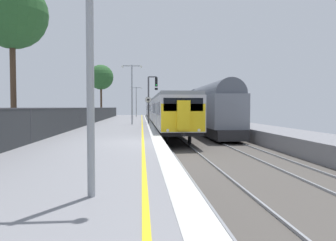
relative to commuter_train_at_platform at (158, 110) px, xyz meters
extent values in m
cube|color=gray|center=(-4.60, -33.93, -1.77)|extent=(6.40, 110.00, 1.00)
cube|color=silver|center=(-1.70, -33.93, -1.26)|extent=(0.60, 110.00, 0.01)
cube|color=yellow|center=(-2.45, -33.93, -1.26)|extent=(0.12, 110.00, 0.01)
cube|color=#4C4742|center=(4.10, -33.93, -2.37)|extent=(11.00, 110.00, 0.20)
cube|color=gray|center=(-0.71, -33.93, -2.23)|extent=(0.07, 110.00, 0.08)
cube|color=gray|center=(0.72, -33.93, -2.23)|extent=(0.07, 110.00, 0.08)
cube|color=gray|center=(3.29, -33.93, -2.23)|extent=(0.07, 110.00, 0.08)
cube|color=gray|center=(4.72, -33.93, -2.23)|extent=(0.07, 110.00, 0.08)
cube|color=#B7B7BC|center=(0.00, -20.06, 0.00)|extent=(2.80, 19.52, 2.30)
cube|color=black|center=(0.00, -20.06, -1.27)|extent=(2.64, 18.92, 0.25)
cube|color=gray|center=(0.00, -20.06, 1.27)|extent=(2.68, 19.52, 0.24)
cube|color=black|center=(-1.41, -20.06, 0.30)|extent=(0.02, 17.92, 0.84)
cube|color=silver|center=(-1.41, -24.94, -0.10)|extent=(0.03, 1.10, 1.90)
cube|color=silver|center=(-1.41, -15.18, -0.10)|extent=(0.03, 1.10, 1.90)
cylinder|color=black|center=(-0.78, -27.22, -1.77)|extent=(0.12, 0.84, 0.84)
cylinder|color=black|center=(0.78, -27.22, -1.77)|extent=(0.12, 0.84, 0.84)
cylinder|color=black|center=(-0.78, -12.90, -1.77)|extent=(0.12, 0.84, 0.84)
cylinder|color=black|center=(0.78, -12.90, -1.77)|extent=(0.12, 0.84, 0.84)
cube|color=#B7B7BC|center=(0.00, 0.06, 0.00)|extent=(2.80, 19.52, 2.30)
cube|color=black|center=(0.00, 0.06, -1.27)|extent=(2.64, 18.92, 0.25)
cube|color=gray|center=(0.00, 0.06, 1.27)|extent=(2.68, 19.52, 0.24)
cube|color=black|center=(-1.41, 0.06, 0.30)|extent=(0.02, 17.92, 0.84)
cube|color=silver|center=(-1.41, -4.82, -0.10)|extent=(0.03, 1.10, 1.90)
cube|color=silver|center=(-1.41, 4.95, -0.10)|extent=(0.03, 1.10, 1.90)
cylinder|color=black|center=(-0.78, -7.10, -1.77)|extent=(0.12, 0.84, 0.84)
cylinder|color=black|center=(0.78, -7.10, -1.77)|extent=(0.12, 0.84, 0.84)
cylinder|color=black|center=(-0.78, 7.23, -1.77)|extent=(0.12, 0.84, 0.84)
cylinder|color=black|center=(0.78, 7.23, -1.77)|extent=(0.12, 0.84, 0.84)
cube|color=#B7B7BC|center=(0.00, 20.19, 0.00)|extent=(2.80, 19.52, 2.30)
cube|color=black|center=(0.00, 20.19, -1.27)|extent=(2.64, 18.92, 0.25)
cube|color=gray|center=(0.00, 20.19, 1.27)|extent=(2.68, 19.52, 0.24)
cube|color=black|center=(-1.41, 20.19, 0.30)|extent=(0.02, 17.92, 0.84)
cube|color=silver|center=(-1.41, 15.31, -0.10)|extent=(0.03, 1.10, 1.90)
cube|color=silver|center=(-1.41, 25.07, -0.10)|extent=(0.03, 1.10, 1.90)
cylinder|color=black|center=(-0.78, 13.03, -1.77)|extent=(0.12, 0.84, 0.84)
cylinder|color=black|center=(0.78, 13.03, -1.77)|extent=(0.12, 0.84, 0.84)
cylinder|color=black|center=(-0.78, 27.35, -1.77)|extent=(0.12, 0.84, 0.84)
cylinder|color=black|center=(0.78, 27.35, -1.77)|extent=(0.12, 0.84, 0.84)
cube|color=yellow|center=(0.00, -29.78, -0.25)|extent=(2.70, 0.10, 1.70)
cube|color=black|center=(0.00, -29.79, 0.55)|extent=(2.40, 0.08, 0.80)
cube|color=yellow|center=(0.00, -29.92, -0.10)|extent=(0.80, 0.24, 1.80)
cylinder|color=white|center=(-0.95, -29.84, -1.00)|extent=(0.18, 0.06, 0.18)
cylinder|color=white|center=(0.95, -29.84, -1.00)|extent=(0.18, 0.06, 0.18)
cylinder|color=black|center=(0.00, -30.07, -1.25)|extent=(0.20, 0.35, 0.20)
cube|color=black|center=(0.00, 0.06, 1.52)|extent=(0.60, 0.90, 0.20)
cube|color=#232326|center=(4.00, -20.15, -1.64)|extent=(2.30, 13.39, 0.79)
cube|color=slate|center=(4.00, -20.15, 0.07)|extent=(2.60, 12.59, 2.64)
cylinder|color=#515660|center=(4.00, -20.15, 1.39)|extent=(2.39, 12.19, 2.39)
cylinder|color=black|center=(3.22, -24.84, -1.77)|extent=(0.12, 0.84, 0.84)
cylinder|color=black|center=(4.78, -24.84, -1.77)|extent=(0.12, 0.84, 0.84)
cylinder|color=black|center=(3.22, -15.45, -1.77)|extent=(0.12, 0.84, 0.84)
cylinder|color=black|center=(4.78, -15.45, -1.77)|extent=(0.12, 0.84, 0.84)
cube|color=#232326|center=(4.00, -5.95, -1.64)|extent=(2.30, 13.39, 0.79)
cube|color=slate|center=(4.00, -5.95, 0.07)|extent=(2.60, 12.59, 2.64)
cylinder|color=#515660|center=(4.00, -5.95, 1.39)|extent=(2.39, 12.19, 2.39)
cylinder|color=black|center=(3.22, -10.65, -1.77)|extent=(0.12, 0.84, 0.84)
cylinder|color=black|center=(4.78, -10.65, -1.77)|extent=(0.12, 0.84, 0.84)
cylinder|color=black|center=(3.22, -1.26, -1.77)|extent=(0.12, 0.84, 0.84)
cylinder|color=black|center=(4.78, -1.26, -1.77)|extent=(0.12, 0.84, 0.84)
cube|color=#232326|center=(4.00, 8.24, -1.64)|extent=(2.30, 13.39, 0.79)
cube|color=slate|center=(4.00, 8.24, 0.07)|extent=(2.60, 12.59, 2.64)
cylinder|color=#515660|center=(4.00, 8.24, 1.39)|extent=(2.39, 12.19, 2.39)
cylinder|color=black|center=(3.22, 3.54, -1.77)|extent=(0.12, 0.84, 0.84)
cylinder|color=black|center=(4.78, 3.54, -1.77)|extent=(0.12, 0.84, 0.84)
cylinder|color=black|center=(3.22, 12.94, -1.77)|extent=(0.12, 0.84, 0.84)
cylinder|color=black|center=(4.78, 12.94, -1.77)|extent=(0.12, 0.84, 0.84)
cylinder|color=#47474C|center=(-1.75, -13.98, 1.22)|extent=(0.18, 0.18, 4.97)
cube|color=#47474C|center=(-1.30, -13.98, 3.70)|extent=(0.90, 0.12, 0.12)
cube|color=black|center=(-0.90, -13.98, 3.15)|extent=(0.28, 0.20, 1.00)
cylinder|color=black|center=(-0.90, -14.10, 3.47)|extent=(0.16, 0.04, 0.16)
cylinder|color=black|center=(-0.90, -14.10, 3.15)|extent=(0.16, 0.04, 0.16)
cylinder|color=#19D83F|center=(-0.90, -14.10, 2.83)|extent=(0.16, 0.04, 0.16)
cube|color=black|center=(-0.90, -13.98, 2.40)|extent=(0.32, 0.16, 0.24)
cylinder|color=#59595B|center=(-1.85, -17.13, -0.09)|extent=(0.08, 0.08, 2.35)
cylinder|color=black|center=(-1.85, -17.14, 1.14)|extent=(0.59, 0.02, 0.59)
cylinder|color=silver|center=(-1.85, -17.15, 1.14)|extent=(0.56, 0.02, 0.56)
cube|color=black|center=(-1.85, -17.16, 1.14)|extent=(0.24, 0.01, 0.18)
cylinder|color=#93999E|center=(-3.43, -42.97, 1.17)|extent=(0.14, 0.14, 4.88)
cylinder|color=#93999E|center=(-3.43, -17.50, 1.63)|extent=(0.14, 0.14, 5.79)
cube|color=#93999E|center=(-2.98, -17.50, 4.42)|extent=(0.90, 0.08, 0.08)
cylinder|color=silver|center=(-2.53, -17.50, 4.34)|extent=(0.20, 0.20, 0.18)
cube|color=#93999E|center=(-3.88, -17.50, 4.42)|extent=(0.90, 0.08, 0.08)
cylinder|color=silver|center=(-4.33, -17.50, 4.34)|extent=(0.20, 0.20, 0.18)
cylinder|color=#93999E|center=(-3.43, 7.98, 1.35)|extent=(0.14, 0.14, 5.24)
cube|color=#93999E|center=(-2.98, 7.98, 3.87)|extent=(0.90, 0.08, 0.08)
cylinder|color=silver|center=(-2.53, 7.98, 3.79)|extent=(0.20, 0.20, 0.18)
cube|color=#93999E|center=(-3.88, 7.98, 3.87)|extent=(0.90, 0.08, 0.08)
cylinder|color=silver|center=(-4.33, 7.98, 3.79)|extent=(0.20, 0.20, 0.18)
cube|color=#282B2D|center=(-7.55, -33.93, -0.47)|extent=(0.03, 99.00, 1.60)
cube|color=#38383D|center=(-7.55, -33.93, 0.34)|extent=(0.06, 99.00, 0.06)
cylinder|color=#38383D|center=(-7.55, -33.93, -0.47)|extent=(0.07, 0.07, 1.60)
cylinder|color=#38383D|center=(-7.55, -22.25, -0.47)|extent=(0.07, 0.07, 1.60)
cylinder|color=#38383D|center=(-7.55, -10.56, -0.47)|extent=(0.07, 0.07, 1.60)
cylinder|color=#38383D|center=(-7.55, 1.13, -0.47)|extent=(0.07, 0.07, 1.60)
cylinder|color=#38383D|center=(-7.55, 12.82, -0.47)|extent=(0.07, 0.07, 1.60)
cylinder|color=#473323|center=(-10.01, -29.40, 1.73)|extent=(0.33, 0.33, 6.00)
sphere|color=#285628|center=(-10.01, -29.40, 5.86)|extent=(4.09, 4.09, 4.09)
sphere|color=#285628|center=(-10.33, -29.81, 5.34)|extent=(2.96, 2.96, 2.96)
cylinder|color=#473323|center=(-9.28, 5.77, 1.53)|extent=(0.33, 0.33, 5.60)
sphere|color=#285628|center=(-9.28, 5.77, 5.47)|extent=(4.15, 4.15, 4.15)
sphere|color=#285628|center=(-9.03, 6.09, 4.95)|extent=(2.57, 2.57, 2.57)
camera|label=1|loc=(-2.51, -48.91, 0.37)|focal=34.22mm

